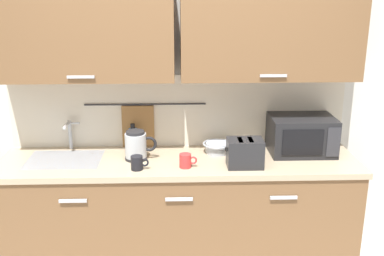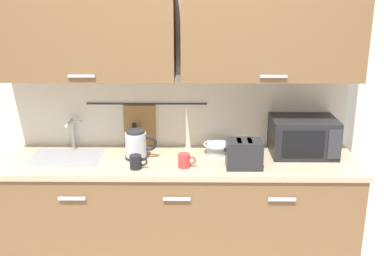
{
  "view_description": "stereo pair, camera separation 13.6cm",
  "coord_description": "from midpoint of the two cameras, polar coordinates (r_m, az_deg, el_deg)",
  "views": [
    {
      "loc": [
        -0.01,
        -2.72,
        2.06
      ],
      "look_at": [
        0.1,
        0.33,
        1.12
      ],
      "focal_mm": 42.76,
      "sensor_mm": 36.0,
      "label": 1
    },
    {
      "loc": [
        0.13,
        -2.72,
        2.06
      ],
      "look_at": [
        0.1,
        0.33,
        1.12
      ],
      "focal_mm": 42.76,
      "sensor_mm": 36.0,
      "label": 2
    }
  ],
  "objects": [
    {
      "name": "back_wall_assembly",
      "position": [
        3.3,
        -0.48,
        7.73
      ],
      "size": [
        3.7,
        0.41,
        2.5
      ],
      "color": "silver",
      "rests_on": "ground"
    },
    {
      "name": "dish_soap_bottle",
      "position": [
        3.44,
        -6.06,
        -1.16
      ],
      "size": [
        0.06,
        0.06,
        0.2
      ],
      "color": "#3F8CD8",
      "rests_on": "counter_unit"
    },
    {
      "name": "mug_near_sink",
      "position": [
        3.07,
        -5.73,
        -4.24
      ],
      "size": [
        0.12,
        0.08,
        0.09
      ],
      "color": "black",
      "rests_on": "counter_unit"
    },
    {
      "name": "electric_kettle",
      "position": [
        3.23,
        -5.74,
        -2.1
      ],
      "size": [
        0.23,
        0.16,
        0.21
      ],
      "color": "black",
      "rests_on": "counter_unit"
    },
    {
      "name": "mug_by_kettle",
      "position": [
        3.08,
        0.33,
        -4.1
      ],
      "size": [
        0.12,
        0.08,
        0.09
      ],
      "color": "red",
      "rests_on": "counter_unit"
    },
    {
      "name": "mixing_bowl",
      "position": [
        3.34,
        4.42,
        -2.43
      ],
      "size": [
        0.21,
        0.21,
        0.08
      ],
      "color": "#A5ADB7",
      "rests_on": "counter_unit"
    },
    {
      "name": "counter_unit",
      "position": [
        3.42,
        -0.67,
        -10.83
      ],
      "size": [
        2.53,
        0.64,
        0.9
      ],
      "color": "brown",
      "rests_on": "ground"
    },
    {
      "name": "microwave",
      "position": [
        3.4,
        14.81,
        -1.03
      ],
      "size": [
        0.46,
        0.35,
        0.27
      ],
      "color": "black",
      "rests_on": "counter_unit"
    },
    {
      "name": "toaster",
      "position": [
        3.09,
        7.76,
        -3.2
      ],
      "size": [
        0.26,
        0.17,
        0.19
      ],
      "color": "#232326",
      "rests_on": "counter_unit"
    },
    {
      "name": "sink_faucet",
      "position": [
        3.51,
        -13.69,
        -0.21
      ],
      "size": [
        0.09,
        0.17,
        0.22
      ],
      "color": "#B2B5BA",
      "rests_on": "counter_unit"
    }
  ]
}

